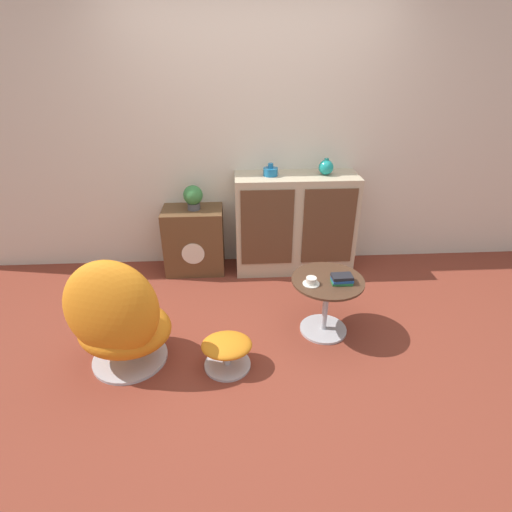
{
  "coord_description": "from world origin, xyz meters",
  "views": [
    {
      "loc": [
        -0.2,
        -2.34,
        2.03
      ],
      "look_at": [
        -0.03,
        0.45,
        0.55
      ],
      "focal_mm": 28.0,
      "sensor_mm": 36.0,
      "label": 1
    }
  ],
  "objects_px": {
    "tv_console": "(194,240)",
    "book_stack": "(342,279)",
    "teacup": "(311,282)",
    "coffee_table": "(326,298)",
    "egg_chair": "(118,320)",
    "potted_plant": "(193,197)",
    "vase_leftmost": "(271,171)",
    "vase_inner_left": "(326,167)",
    "ottoman": "(227,349)",
    "sideboard": "(295,224)"
  },
  "relations": [
    {
      "from": "potted_plant",
      "to": "vase_leftmost",
      "type": "bearing_deg",
      "value": -1.13
    },
    {
      "from": "potted_plant",
      "to": "teacup",
      "type": "height_order",
      "value": "potted_plant"
    },
    {
      "from": "egg_chair",
      "to": "teacup",
      "type": "bearing_deg",
      "value": 10.39
    },
    {
      "from": "book_stack",
      "to": "potted_plant",
      "type": "bearing_deg",
      "value": 136.18
    },
    {
      "from": "vase_inner_left",
      "to": "book_stack",
      "type": "height_order",
      "value": "vase_inner_left"
    },
    {
      "from": "coffee_table",
      "to": "book_stack",
      "type": "height_order",
      "value": "book_stack"
    },
    {
      "from": "egg_chair",
      "to": "vase_inner_left",
      "type": "relative_size",
      "value": 5.8
    },
    {
      "from": "egg_chair",
      "to": "potted_plant",
      "type": "bearing_deg",
      "value": 72.95
    },
    {
      "from": "teacup",
      "to": "book_stack",
      "type": "distance_m",
      "value": 0.23
    },
    {
      "from": "tv_console",
      "to": "ottoman",
      "type": "distance_m",
      "value": 1.46
    },
    {
      "from": "ottoman",
      "to": "vase_leftmost",
      "type": "height_order",
      "value": "vase_leftmost"
    },
    {
      "from": "sideboard",
      "to": "teacup",
      "type": "height_order",
      "value": "sideboard"
    },
    {
      "from": "tv_console",
      "to": "coffee_table",
      "type": "bearing_deg",
      "value": -44.1
    },
    {
      "from": "vase_leftmost",
      "to": "coffee_table",
      "type": "bearing_deg",
      "value": -71.58
    },
    {
      "from": "sideboard",
      "to": "tv_console",
      "type": "relative_size",
      "value": 1.77
    },
    {
      "from": "sideboard",
      "to": "vase_leftmost",
      "type": "distance_m",
      "value": 0.58
    },
    {
      "from": "teacup",
      "to": "vase_leftmost",
      "type": "bearing_deg",
      "value": 100.72
    },
    {
      "from": "tv_console",
      "to": "coffee_table",
      "type": "height_order",
      "value": "tv_console"
    },
    {
      "from": "coffee_table",
      "to": "potted_plant",
      "type": "xyz_separation_m",
      "value": [
        -1.07,
        1.06,
        0.47
      ]
    },
    {
      "from": "coffee_table",
      "to": "teacup",
      "type": "bearing_deg",
      "value": -157.39
    },
    {
      "from": "tv_console",
      "to": "egg_chair",
      "type": "xyz_separation_m",
      "value": [
        -0.4,
        -1.36,
        0.07
      ]
    },
    {
      "from": "ottoman",
      "to": "coffee_table",
      "type": "height_order",
      "value": "coffee_table"
    },
    {
      "from": "ottoman",
      "to": "book_stack",
      "type": "xyz_separation_m",
      "value": [
        0.85,
        0.3,
        0.36
      ]
    },
    {
      "from": "potted_plant",
      "to": "teacup",
      "type": "bearing_deg",
      "value": -50.17
    },
    {
      "from": "vase_inner_left",
      "to": "book_stack",
      "type": "relative_size",
      "value": 0.97
    },
    {
      "from": "teacup",
      "to": "potted_plant",
      "type": "bearing_deg",
      "value": 129.83
    },
    {
      "from": "egg_chair",
      "to": "potted_plant",
      "type": "relative_size",
      "value": 3.79
    },
    {
      "from": "vase_leftmost",
      "to": "book_stack",
      "type": "height_order",
      "value": "vase_leftmost"
    },
    {
      "from": "ottoman",
      "to": "book_stack",
      "type": "height_order",
      "value": "book_stack"
    },
    {
      "from": "sideboard",
      "to": "potted_plant",
      "type": "height_order",
      "value": "sideboard"
    },
    {
      "from": "vase_leftmost",
      "to": "teacup",
      "type": "relative_size",
      "value": 1.08
    },
    {
      "from": "egg_chair",
      "to": "sideboard",
      "type": "bearing_deg",
      "value": 44.16
    },
    {
      "from": "book_stack",
      "to": "sideboard",
      "type": "bearing_deg",
      "value": 99.94
    },
    {
      "from": "sideboard",
      "to": "potted_plant",
      "type": "xyz_separation_m",
      "value": [
        -0.97,
        0.02,
        0.29
      ]
    },
    {
      "from": "vase_inner_left",
      "to": "potted_plant",
      "type": "height_order",
      "value": "vase_inner_left"
    },
    {
      "from": "egg_chair",
      "to": "vase_inner_left",
      "type": "bearing_deg",
      "value": 39.26
    },
    {
      "from": "vase_leftmost",
      "to": "book_stack",
      "type": "relative_size",
      "value": 0.86
    },
    {
      "from": "potted_plant",
      "to": "vase_inner_left",
      "type": "bearing_deg",
      "value": -0.66
    },
    {
      "from": "tv_console",
      "to": "ottoman",
      "type": "relative_size",
      "value": 1.83
    },
    {
      "from": "vase_leftmost",
      "to": "egg_chair",
      "type": "bearing_deg",
      "value": -130.2
    },
    {
      "from": "sideboard",
      "to": "teacup",
      "type": "xyz_separation_m",
      "value": [
        -0.04,
        -1.1,
        0.01
      ]
    },
    {
      "from": "tv_console",
      "to": "book_stack",
      "type": "bearing_deg",
      "value": -43.28
    },
    {
      "from": "sideboard",
      "to": "tv_console",
      "type": "distance_m",
      "value": 1.0
    },
    {
      "from": "vase_leftmost",
      "to": "vase_inner_left",
      "type": "relative_size",
      "value": 0.89
    },
    {
      "from": "potted_plant",
      "to": "book_stack",
      "type": "bearing_deg",
      "value": -43.82
    },
    {
      "from": "vase_leftmost",
      "to": "teacup",
      "type": "bearing_deg",
      "value": -79.28
    },
    {
      "from": "coffee_table",
      "to": "vase_leftmost",
      "type": "relative_size",
      "value": 4.07
    },
    {
      "from": "ottoman",
      "to": "potted_plant",
      "type": "xyz_separation_m",
      "value": [
        -0.3,
        1.41,
        0.62
      ]
    },
    {
      "from": "ottoman",
      "to": "potted_plant",
      "type": "distance_m",
      "value": 1.57
    },
    {
      "from": "tv_console",
      "to": "teacup",
      "type": "distance_m",
      "value": 1.47
    }
  ]
}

